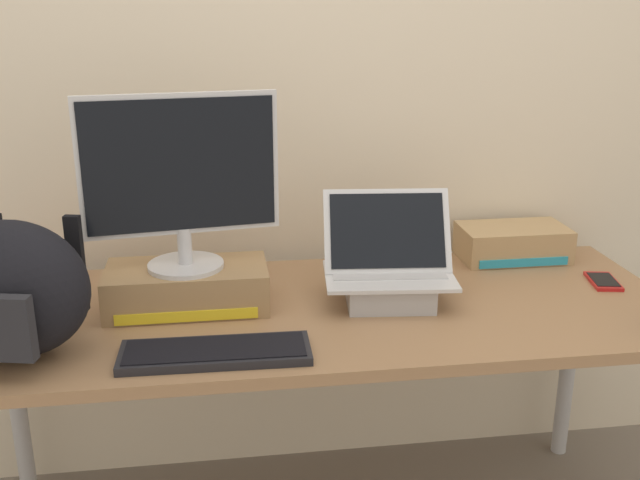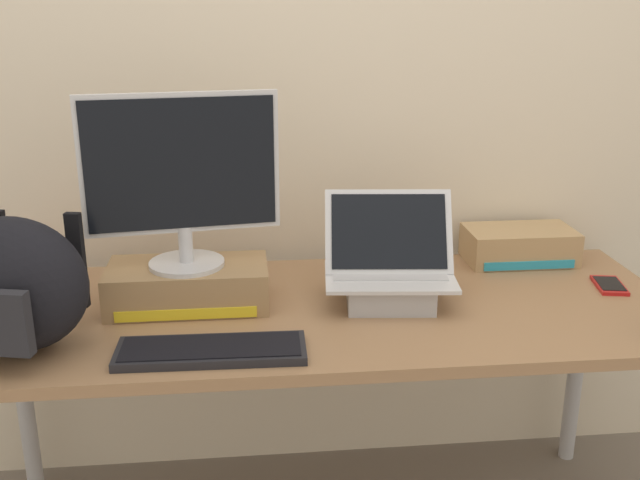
% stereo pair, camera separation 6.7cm
% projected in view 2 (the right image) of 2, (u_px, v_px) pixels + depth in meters
% --- Properties ---
extents(back_wall, '(7.00, 0.10, 2.60)m').
position_uv_depth(back_wall, '(304.00, 61.00, 2.16)').
color(back_wall, beige).
rests_on(back_wall, ground).
extents(desk, '(1.86, 0.72, 0.72)m').
position_uv_depth(desk, '(320.00, 330.00, 1.92)').
color(desk, '#99704C').
rests_on(desk, ground).
extents(toner_box_yellow, '(0.41, 0.21, 0.11)m').
position_uv_depth(toner_box_yellow, '(188.00, 285.00, 1.90)').
color(toner_box_yellow, '#9E7A51').
rests_on(toner_box_yellow, desk).
extents(desktop_monitor, '(0.48, 0.19, 0.44)m').
position_uv_depth(desktop_monitor, '(182.00, 177.00, 1.80)').
color(desktop_monitor, silver).
rests_on(desktop_monitor, toner_box_yellow).
extents(open_laptop, '(0.35, 0.26, 0.28)m').
position_uv_depth(open_laptop, '(389.00, 279.00, 1.92)').
color(open_laptop, '#ADADB2').
rests_on(open_laptop, desk).
extents(external_keyboard, '(0.42, 0.15, 0.02)m').
position_uv_depth(external_keyboard, '(211.00, 350.00, 1.64)').
color(external_keyboard, black).
rests_on(external_keyboard, desk).
extents(messenger_backpack, '(0.38, 0.32, 0.31)m').
position_uv_depth(messenger_backpack, '(12.00, 286.00, 1.62)').
color(messenger_backpack, black).
rests_on(messenger_backpack, desk).
extents(cell_phone, '(0.09, 0.14, 0.01)m').
position_uv_depth(cell_phone, '(609.00, 285.00, 2.03)').
color(cell_phone, red).
rests_on(cell_phone, desk).
extents(plush_toy, '(0.09, 0.09, 0.09)m').
position_uv_depth(plush_toy, '(32.00, 280.00, 1.95)').
color(plush_toy, '#CC7099').
rests_on(plush_toy, desk).
extents(toner_box_cyan, '(0.32, 0.18, 0.10)m').
position_uv_depth(toner_box_cyan, '(519.00, 245.00, 2.22)').
color(toner_box_cyan, tan).
rests_on(toner_box_cyan, desk).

